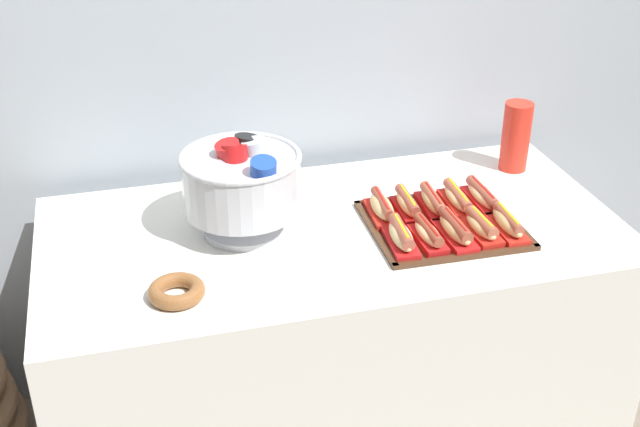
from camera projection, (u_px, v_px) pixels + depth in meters
The scene contains 15 objects.
buffet_table at pixel (332, 336), 2.43m from camera, with size 1.58×0.78×0.78m.
serving_tray at pixel (443, 225), 2.26m from camera, with size 0.41×0.37×0.01m.
hot_dog_0 at pixel (401, 237), 2.14m from camera, with size 0.08×0.17×0.06m.
hot_dog_1 at pixel (428, 234), 2.16m from camera, with size 0.06×0.16×0.06m.
hot_dog_2 at pixel (455, 230), 2.17m from camera, with size 0.07×0.18×0.06m.
hot_dog_3 at pixel (481, 227), 2.19m from camera, with size 0.07×0.16×0.06m.
hot_dog_4 at pixel (507, 223), 2.21m from camera, with size 0.07×0.17×0.06m.
hot_dog_5 at pixel (382, 208), 2.28m from camera, with size 0.08×0.17×0.06m.
hot_dog_6 at pixel (407, 205), 2.30m from camera, with size 0.06×0.16×0.06m.
hot_dog_7 at pixel (433, 202), 2.32m from camera, with size 0.07×0.18×0.06m.
hot_dog_8 at pixel (458, 199), 2.33m from camera, with size 0.07×0.18×0.06m.
hot_dog_9 at pixel (482, 196), 2.35m from camera, with size 0.06×0.18×0.06m.
punch_bowl at pixel (242, 181), 2.16m from camera, with size 0.32×0.32×0.27m.
cup_stack at pixel (516, 136), 2.54m from camera, with size 0.09×0.09×0.22m.
donut at pixel (177, 291), 1.95m from camera, with size 0.14×0.14×0.04m.
Camera 1 is at (-0.54, -1.88, 1.90)m, focal length 46.29 mm.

